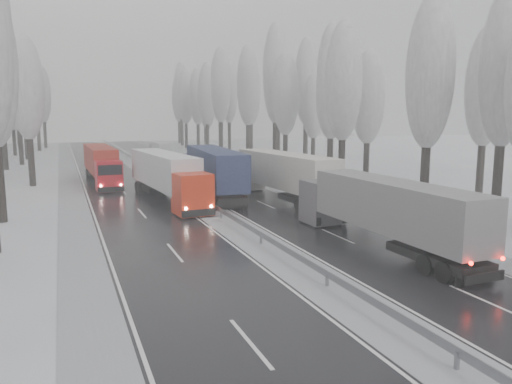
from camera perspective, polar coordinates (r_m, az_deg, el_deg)
ground at (r=20.10m, az=13.88°, el=-14.06°), size 260.00×260.00×0.00m
carriageway_right at (r=48.43m, az=-1.62°, el=-0.26°), size 7.50×200.00×0.03m
carriageway_left at (r=46.01m, az=-14.02°, el=-1.02°), size 7.50×200.00×0.03m
median_slush at (r=46.94m, az=-7.66°, el=-0.63°), size 3.00×200.00×0.04m
shoulder_right at (r=50.30m, az=3.69°, el=0.07°), size 2.40×200.00×0.04m
shoulder_left at (r=45.67m, az=-20.19°, el=-1.37°), size 2.40×200.00×0.04m
median_guardrail at (r=46.84m, az=-7.67°, el=0.07°), size 0.12×200.00×0.76m
tree_15 at (r=41.10m, az=26.66°, el=12.61°), size 3.60×3.60×17.13m
tree_16 at (r=40.27m, az=19.27°, el=12.59°), size 3.60×3.60×16.53m
tree_17 at (r=49.72m, az=24.80°, el=10.76°), size 3.60×3.60×15.54m
tree_18 at (r=49.20m, az=9.98°, el=12.24°), size 3.60×3.60×16.58m
tree_19 at (r=55.47m, az=12.72°, el=10.44°), size 3.60×3.60×14.57m
tree_20 at (r=57.89m, az=8.63°, el=11.21°), size 3.60×3.60×15.71m
tree_21 at (r=62.56m, az=8.62°, el=12.73°), size 3.60×3.60×18.62m
tree_22 at (r=66.77m, az=3.42°, el=11.06°), size 3.60×3.60×15.86m
tree_23 at (r=73.10m, az=6.62°, el=9.68°), size 3.60×3.60×13.55m
tree_24 at (r=72.23m, az=2.24°, el=13.25°), size 3.60×3.60×20.49m
tree_25 at (r=78.74m, az=5.77°, el=12.37°), size 3.60×3.60×19.44m
tree_26 at (r=81.52m, az=-0.93°, el=12.00°), size 3.60×3.60×18.78m
tree_27 at (r=87.89m, az=2.60°, el=11.29°), size 3.60×3.60×17.62m
tree_28 at (r=91.25m, az=-4.07°, el=11.99°), size 3.60×3.60×19.62m
tree_29 at (r=97.39m, az=-0.56°, el=11.25°), size 3.60×3.60×18.11m
tree_30 at (r=100.59m, az=-5.63°, el=11.04°), size 3.60×3.60×17.86m
tree_31 at (r=106.17m, az=-3.10°, el=11.21°), size 3.60×3.60×18.58m
tree_32 at (r=107.84m, az=-6.69°, el=10.70°), size 3.60×3.60×17.33m
tree_33 at (r=112.48m, az=-5.64°, el=9.67°), size 3.60×3.60×14.33m
tree_34 at (r=114.51m, az=-8.06°, el=10.67°), size 3.60×3.60×17.63m
tree_35 at (r=120.82m, az=-4.18°, el=10.82°), size 3.60×3.60×18.25m
tree_36 at (r=124.45m, az=-8.55°, el=11.27°), size 3.60×3.60×20.23m
tree_37 at (r=129.97m, az=-5.88°, el=10.14°), size 3.60×3.60×16.37m
tree_38 at (r=135.07m, az=-8.85°, el=10.47°), size 3.60×3.60×17.97m
tree_39 at (r=139.58m, az=-8.05°, el=9.97°), size 3.60×3.60×16.19m
tree_62 at (r=58.86m, az=-24.78°, el=10.66°), size 3.60×3.60×16.04m
tree_66 at (r=77.71m, az=-27.13°, el=9.51°), size 3.60×3.60×15.23m
tree_68 at (r=84.36m, az=-25.65°, el=10.11°), size 3.60×3.60×16.65m
tree_70 at (r=94.40m, az=-25.08°, el=10.10°), size 3.60×3.60×17.09m
tree_72 at (r=103.87m, az=-26.17°, el=9.15°), size 3.60×3.60×15.11m
tree_74 at (r=114.51m, az=-23.88°, el=10.66°), size 3.60×3.60×19.68m
tree_76 at (r=123.83m, az=-23.21°, el=10.18°), size 3.60×3.60×18.55m
tree_77 at (r=128.03m, az=-25.62°, el=8.75°), size 3.60×3.60×14.32m
tree_78 at (r=130.57m, az=-24.71°, el=10.26°), size 3.60×3.60×19.55m
tree_79 at (r=134.68m, az=-25.76°, el=9.46°), size 3.60×3.60×17.07m
truck_grey_tarp at (r=29.81m, az=14.11°, el=-1.77°), size 2.80×15.85×4.05m
truck_blue_box at (r=47.18m, az=-5.02°, el=2.69°), size 4.17×17.82×4.54m
truck_cream_box at (r=44.81m, az=2.67°, el=2.23°), size 4.02×17.02×4.33m
box_truck_distant at (r=92.04m, az=-10.90°, el=4.79°), size 2.61×7.18×2.63m
truck_red_white at (r=44.58m, az=-10.13°, el=2.02°), size 4.04×16.81×4.28m
truck_red_red at (r=58.40m, az=-17.28°, el=3.26°), size 2.99×16.03×4.09m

